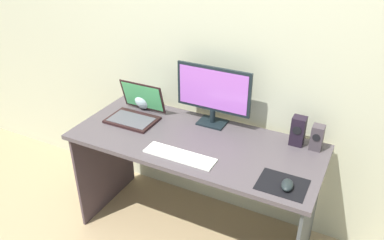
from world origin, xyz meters
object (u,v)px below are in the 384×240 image
(mouse, at_px, (287,185))
(speaker_near_monitor, at_px, (298,131))
(speaker_right, at_px, (317,137))
(fishbowl, at_px, (146,98))
(monitor, at_px, (213,93))
(laptop, at_px, (136,112))
(keyboard_external, at_px, (180,156))

(mouse, bearing_deg, speaker_near_monitor, 90.13)
(speaker_right, distance_m, fishbowl, 1.18)
(monitor, bearing_deg, laptop, -161.11)
(keyboard_external, bearing_deg, monitor, 89.60)
(mouse, bearing_deg, speaker_right, 75.49)
(speaker_right, height_order, fishbowl, fishbowl)
(speaker_near_monitor, relative_size, keyboard_external, 0.43)
(laptop, bearing_deg, fishbowl, 98.73)
(speaker_near_monitor, relative_size, mouse, 1.81)
(fishbowl, bearing_deg, mouse, -21.20)
(keyboard_external, xyz_separation_m, mouse, (0.62, -0.00, 0.02))
(speaker_near_monitor, height_order, mouse, speaker_near_monitor)
(monitor, xyz_separation_m, fishbowl, (-0.51, -0.00, -0.14))
(monitor, xyz_separation_m, keyboard_external, (-0.00, -0.44, -0.21))
(laptop, height_order, mouse, laptop)
(fishbowl, bearing_deg, laptop, -81.27)
(keyboard_external, bearing_deg, speaker_right, 32.99)
(speaker_right, relative_size, fishbowl, 0.94)
(monitor, xyz_separation_m, speaker_near_monitor, (0.55, -0.00, -0.13))
(monitor, bearing_deg, mouse, -35.66)
(speaker_near_monitor, bearing_deg, laptop, -170.94)
(laptop, bearing_deg, monitor, 18.89)
(speaker_right, xyz_separation_m, laptop, (-1.15, -0.17, -0.03))
(fishbowl, relative_size, mouse, 1.62)
(speaker_right, height_order, speaker_near_monitor, speaker_near_monitor)
(speaker_near_monitor, bearing_deg, speaker_right, -0.01)
(laptop, xyz_separation_m, mouse, (1.10, -0.27, -0.03))
(laptop, xyz_separation_m, keyboard_external, (0.49, -0.27, -0.04))
(speaker_near_monitor, xyz_separation_m, laptop, (-1.04, -0.17, -0.04))
(mouse, bearing_deg, laptop, 158.46)
(monitor, xyz_separation_m, speaker_right, (0.67, -0.00, -0.14))
(monitor, bearing_deg, keyboard_external, -90.40)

